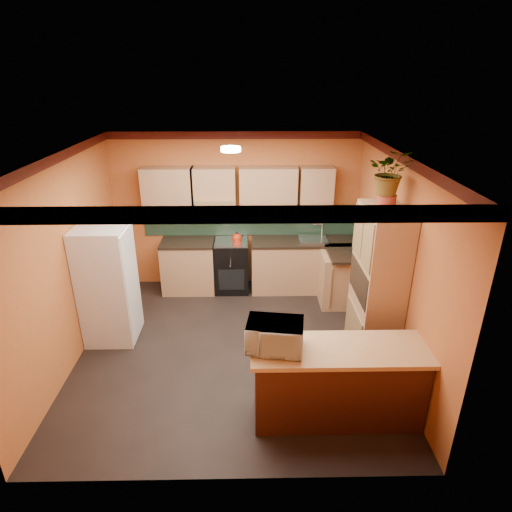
{
  "coord_description": "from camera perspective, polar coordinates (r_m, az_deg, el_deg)",
  "views": [
    {
      "loc": [
        0.23,
        -5.01,
        3.59
      ],
      "look_at": [
        0.32,
        0.45,
        1.22
      ],
      "focal_mm": 30.0,
      "sensor_mm": 36.0,
      "label": 1
    }
  ],
  "objects": [
    {
      "name": "room_shell",
      "position": [
        5.5,
        -3.14,
        7.6
      ],
      "size": [
        4.24,
        4.24,
        2.72
      ],
      "color": "black",
      "rests_on": "ground"
    },
    {
      "name": "base_cabinets_back",
      "position": [
        7.51,
        1.53,
        -1.34
      ],
      "size": [
        3.65,
        0.6,
        0.88
      ],
      "primitive_type": "cube",
      "color": "tan",
      "rests_on": "ground"
    },
    {
      "name": "countertop_back",
      "position": [
        7.33,
        1.57,
        1.93
      ],
      "size": [
        3.65,
        0.62,
        0.04
      ],
      "primitive_type": "cube",
      "color": "black",
      "rests_on": "base_cabinets_back"
    },
    {
      "name": "stove",
      "position": [
        7.5,
        -3.24,
        -1.27
      ],
      "size": [
        0.58,
        0.58,
        0.91
      ],
      "primitive_type": "cube",
      "color": "black",
      "rests_on": "ground"
    },
    {
      "name": "kettle",
      "position": [
        7.24,
        -2.56,
        2.49
      ],
      "size": [
        0.2,
        0.2,
        0.18
      ],
      "primitive_type": null,
      "rotation": [
        0.0,
        0.0,
        -0.2
      ],
      "color": "#B1240B",
      "rests_on": "stove"
    },
    {
      "name": "sink",
      "position": [
        7.39,
        7.6,
        2.2
      ],
      "size": [
        0.48,
        0.4,
        0.03
      ],
      "primitive_type": "cube",
      "color": "silver",
      "rests_on": "countertop_back"
    },
    {
      "name": "base_cabinets_right",
      "position": [
        7.19,
        11.75,
        -3.04
      ],
      "size": [
        0.6,
        0.8,
        0.88
      ],
      "primitive_type": "cube",
      "color": "tan",
      "rests_on": "ground"
    },
    {
      "name": "countertop_right",
      "position": [
        7.0,
        12.06,
        0.34
      ],
      "size": [
        0.62,
        0.8,
        0.04
      ],
      "primitive_type": "cube",
      "color": "black",
      "rests_on": "base_cabinets_right"
    },
    {
      "name": "fridge",
      "position": [
        6.32,
        -19.17,
        -3.63
      ],
      "size": [
        0.68,
        0.66,
        1.7
      ],
      "primitive_type": "cube",
      "color": "white",
      "rests_on": "ground"
    },
    {
      "name": "pantry",
      "position": [
        5.66,
        15.82,
        -4.16
      ],
      "size": [
        0.48,
        0.9,
        2.1
      ],
      "primitive_type": "cube",
      "color": "tan",
      "rests_on": "ground"
    },
    {
      "name": "fern_pot",
      "position": [
        5.3,
        17.01,
        7.0
      ],
      "size": [
        0.22,
        0.22,
        0.16
      ],
      "primitive_type": "cylinder",
      "color": "#993325",
      "rests_on": "pantry"
    },
    {
      "name": "fern",
      "position": [
        5.21,
        17.46,
        10.65
      ],
      "size": [
        0.57,
        0.52,
        0.53
      ],
      "primitive_type": "imported",
      "rotation": [
        0.0,
        0.0,
        -0.25
      ],
      "color": "tan",
      "rests_on": "fern_pot"
    },
    {
      "name": "breakfast_bar",
      "position": [
        4.95,
        10.8,
        -16.56
      ],
      "size": [
        1.8,
        0.55,
        0.88
      ],
      "primitive_type": "cube",
      "color": "#441B10",
      "rests_on": "ground"
    },
    {
      "name": "bar_top",
      "position": [
        4.67,
        11.23,
        -12.17
      ],
      "size": [
        1.9,
        0.65,
        0.05
      ],
      "primitive_type": "cube",
      "color": "tan",
      "rests_on": "breakfast_bar"
    },
    {
      "name": "microwave",
      "position": [
        4.47,
        2.52,
        -10.57
      ],
      "size": [
        0.63,
        0.47,
        0.32
      ],
      "primitive_type": "imported",
      "rotation": [
        0.0,
        0.0,
        -0.14
      ],
      "color": "white",
      "rests_on": "bar_top"
    }
  ]
}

